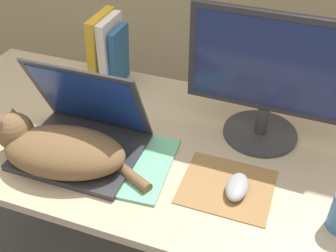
{
  "coord_description": "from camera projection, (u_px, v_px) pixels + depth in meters",
  "views": [
    {
      "loc": [
        0.44,
        -0.56,
        1.59
      ],
      "look_at": [
        0.12,
        0.33,
        0.86
      ],
      "focal_mm": 45.0,
      "sensor_mm": 36.0,
      "label": 1
    }
  ],
  "objects": [
    {
      "name": "mousepad",
      "position": [
        227.0,
        187.0,
        1.14
      ],
      "size": [
        0.24,
        0.21,
        0.0
      ],
      "color": "olive",
      "rests_on": "desk"
    },
    {
      "name": "computer_mouse",
      "position": [
        237.0,
        187.0,
        1.11
      ],
      "size": [
        0.06,
        0.11,
        0.03
      ],
      "color": "#99999E",
      "rests_on": "mousepad"
    },
    {
      "name": "desk",
      "position": [
        137.0,
        155.0,
        1.35
      ],
      "size": [
        1.46,
        0.72,
        0.76
      ],
      "color": "tan",
      "rests_on": "ground_plane"
    },
    {
      "name": "laptop",
      "position": [
        83.0,
        135.0,
        1.23
      ],
      "size": [
        0.35,
        0.28,
        0.27
      ],
      "color": "#2D2D33",
      "rests_on": "desk"
    },
    {
      "name": "notepad",
      "position": [
        138.0,
        165.0,
        1.2
      ],
      "size": [
        0.2,
        0.29,
        0.01
      ],
      "color": "#6BBC93",
      "rests_on": "desk"
    },
    {
      "name": "cat",
      "position": [
        58.0,
        149.0,
        1.17
      ],
      "size": [
        0.48,
        0.24,
        0.14
      ],
      "color": "brown",
      "rests_on": "desk"
    },
    {
      "name": "book_row",
      "position": [
        108.0,
        51.0,
        1.49
      ],
      "size": [
        0.1,
        0.17,
        0.26
      ],
      "color": "gold",
      "rests_on": "desk"
    },
    {
      "name": "external_monitor",
      "position": [
        269.0,
        77.0,
        1.19
      ],
      "size": [
        0.48,
        0.23,
        0.4
      ],
      "color": "#333338",
      "rests_on": "desk"
    }
  ]
}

